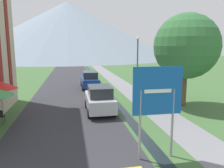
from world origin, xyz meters
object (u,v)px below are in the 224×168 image
(parked_car_near, at_px, (100,99))
(road_sign, at_px, (157,99))
(streetlamp, at_px, (137,62))
(cafe_umbrella_rear_red, at_px, (1,85))
(tree_by_path, at_px, (186,46))
(cafe_chair_far_right, at_px, (0,116))
(parked_car_far, at_px, (90,80))

(parked_car_near, bearing_deg, road_sign, -78.23)
(parked_car_near, bearing_deg, streetlamp, 47.34)
(cafe_umbrella_rear_red, bearing_deg, streetlamp, 22.22)
(parked_car_near, xyz_separation_m, tree_by_path, (6.44, 0.42, 3.55))
(parked_car_near, relative_size, cafe_chair_far_right, 4.60)
(road_sign, distance_m, tree_by_path, 8.93)
(streetlamp, bearing_deg, parked_car_near, -132.66)
(parked_car_far, height_order, cafe_umbrella_rear_red, cafe_umbrella_rear_red)
(parked_car_near, height_order, cafe_chair_far_right, parked_car_near)
(road_sign, xyz_separation_m, parked_car_far, (-1.28, 15.80, -1.52))
(parked_car_near, bearing_deg, cafe_chair_far_right, -167.21)
(cafe_chair_far_right, bearing_deg, road_sign, -45.49)
(cafe_chair_far_right, xyz_separation_m, streetlamp, (9.92, 5.66, 2.61))
(parked_car_far, bearing_deg, streetlamp, -51.34)
(tree_by_path, bearing_deg, cafe_umbrella_rear_red, -178.77)
(parked_car_far, distance_m, streetlamp, 6.57)
(tree_by_path, bearing_deg, parked_car_near, -176.24)
(road_sign, xyz_separation_m, tree_by_path, (5.05, 7.08, 2.02))
(streetlamp, distance_m, tree_by_path, 4.79)
(tree_by_path, bearing_deg, parked_car_far, 125.98)
(cafe_umbrella_rear_red, xyz_separation_m, tree_by_path, (12.65, 0.27, 2.40))
(road_sign, distance_m, parked_car_near, 6.97)
(cafe_chair_far_right, distance_m, cafe_umbrella_rear_red, 2.17)
(parked_car_far, distance_m, tree_by_path, 11.34)
(road_sign, bearing_deg, cafe_chair_far_right, 144.09)
(parked_car_near, xyz_separation_m, streetlamp, (3.97, 4.31, 2.21))
(road_sign, xyz_separation_m, cafe_umbrella_rear_red, (-7.60, 6.81, -0.39))
(cafe_umbrella_rear_red, relative_size, streetlamp, 0.43)
(parked_car_far, xyz_separation_m, streetlamp, (3.87, -4.83, 2.21))
(parked_car_far, height_order, tree_by_path, tree_by_path)
(parked_car_near, relative_size, cafe_umbrella_rear_red, 1.70)
(parked_car_near, bearing_deg, tree_by_path, 3.76)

